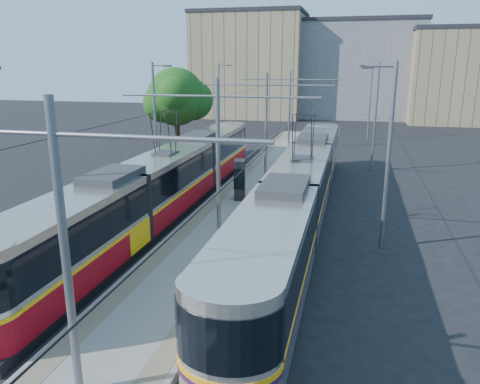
# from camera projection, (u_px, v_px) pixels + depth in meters

# --- Properties ---
(ground) EXTENTS (160.00, 160.00, 0.00)m
(ground) POSITION_uv_depth(u_px,v_px,m) (150.00, 318.00, 15.04)
(ground) COLOR black
(ground) RESTS_ON ground
(platform) EXTENTS (4.00, 50.00, 0.30)m
(platform) POSITION_uv_depth(u_px,v_px,m) (257.00, 185.00, 30.92)
(platform) COLOR gray
(platform) RESTS_ON ground
(tactile_strip_left) EXTENTS (0.70, 50.00, 0.01)m
(tactile_strip_left) POSITION_uv_depth(u_px,v_px,m) (236.00, 182.00, 31.21)
(tactile_strip_left) COLOR gray
(tactile_strip_left) RESTS_ON platform
(tactile_strip_right) EXTENTS (0.70, 50.00, 0.01)m
(tactile_strip_right) POSITION_uv_depth(u_px,v_px,m) (279.00, 184.00, 30.55)
(tactile_strip_right) COLOR gray
(tactile_strip_right) RESTS_ON platform
(rails) EXTENTS (8.71, 70.00, 0.03)m
(rails) POSITION_uv_depth(u_px,v_px,m) (257.00, 187.00, 30.96)
(rails) COLOR gray
(rails) RESTS_ON ground
(tram_left) EXTENTS (2.43, 28.67, 5.50)m
(tram_left) POSITION_uv_depth(u_px,v_px,m) (167.00, 183.00, 25.12)
(tram_left) COLOR black
(tram_left) RESTS_ON ground
(tram_right) EXTENTS (2.43, 30.07, 5.50)m
(tram_right) POSITION_uv_depth(u_px,v_px,m) (301.00, 187.00, 23.64)
(tram_right) COLOR black
(tram_right) RESTS_ON ground
(catenary) EXTENTS (9.20, 70.00, 7.00)m
(catenary) POSITION_uv_depth(u_px,v_px,m) (248.00, 124.00, 27.10)
(catenary) COLOR slate
(catenary) RESTS_ON platform
(street_lamps) EXTENTS (15.18, 38.22, 8.00)m
(street_lamps) POSITION_uv_depth(u_px,v_px,m) (269.00, 117.00, 33.61)
(street_lamps) COLOR slate
(street_lamps) RESTS_ON ground
(shelter) EXTENTS (0.81, 1.14, 2.30)m
(shelter) POSITION_uv_depth(u_px,v_px,m) (240.00, 179.00, 26.93)
(shelter) COLOR black
(shelter) RESTS_ON platform
(tree) EXTENTS (5.26, 4.87, 7.65)m
(tree) POSITION_uv_depth(u_px,v_px,m) (180.00, 98.00, 38.82)
(tree) COLOR #382314
(tree) RESTS_ON ground
(building_left) EXTENTS (16.32, 12.24, 15.40)m
(building_left) POSITION_uv_depth(u_px,v_px,m) (250.00, 65.00, 71.50)
(building_left) COLOR gray
(building_left) RESTS_ON ground
(building_centre) EXTENTS (18.36, 14.28, 14.19)m
(building_centre) POSITION_uv_depth(u_px,v_px,m) (358.00, 69.00, 71.76)
(building_centre) COLOR gray
(building_centre) RESTS_ON ground
(building_right) EXTENTS (14.28, 10.20, 12.65)m
(building_right) POSITION_uv_depth(u_px,v_px,m) (464.00, 76.00, 63.14)
(building_right) COLOR gray
(building_right) RESTS_ON ground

